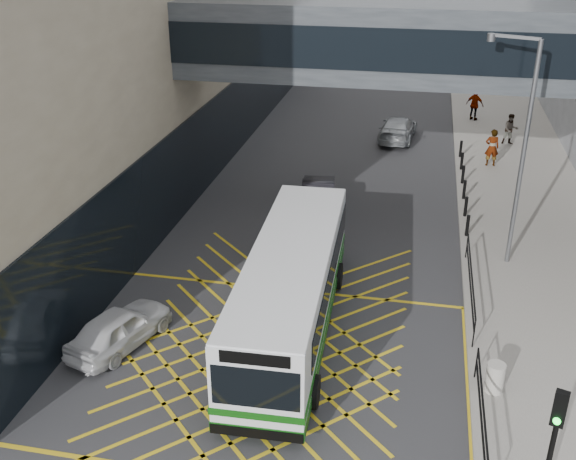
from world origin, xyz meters
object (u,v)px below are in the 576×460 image
Objects in this scene: bus at (291,287)px; pedestrian_b at (511,129)px; car_dark at (318,193)px; pedestrian_c at (475,105)px; car_white at (120,327)px; street_lamp at (520,141)px; car_silver at (398,128)px; traffic_light at (553,442)px; pedestrian_a at (492,148)px; litter_bin at (495,377)px.

bus is 22.44m from pedestrian_b.
bus reaches higher than car_dark.
bus is at bearing 102.51° from pedestrian_c.
car_white is 14.98m from street_lamp.
traffic_light reaches higher than car_silver.
car_silver is at bearing -44.30° from pedestrian_a.
pedestrian_a reaches higher than car_dark.
street_lamp reaches higher than car_white.
car_white is 29.74m from pedestrian_c.
car_dark is at bearing 79.22° from car_silver.
litter_bin is (-0.53, 4.65, -2.02)m from traffic_light.
traffic_light is 12.93m from street_lamp.
car_silver is 2.65× the size of pedestrian_b.
street_lamp is 19.77m from pedestrian_c.
bus is at bearing 152.72° from traffic_light.
litter_bin is at bearing -162.98° from car_white.
litter_bin is at bearing -106.74° from pedestrian_b.
car_dark is 0.95× the size of car_silver.
traffic_light is at bearing 103.70° from car_silver.
car_white is at bearing 179.07° from litter_bin.
pedestrian_b is (8.51, 20.76, -0.56)m from bus.
street_lamp is at bearing 106.38° from traffic_light.
street_lamp is at bearing -106.66° from pedestrian_b.
car_dark is at bearing 91.36° from pedestrian_c.
car_silver reaches higher than litter_bin.
pedestrian_c reaches higher than pedestrian_b.
traffic_light is at bearing 117.18° from pedestrian_c.
pedestrian_a is at bearing -119.06° from pedestrian_b.
pedestrian_b is (1.53, 14.72, -3.85)m from street_lamp.
street_lamp is (7.75, -4.01, 4.20)m from car_dark.
litter_bin is 27.50m from pedestrian_c.
street_lamp is (12.00, 7.90, 4.24)m from car_white.
litter_bin is at bearing 114.42° from traffic_light.
bus reaches higher than litter_bin.
bus is 5.42× the size of pedestrian_c.
street_lamp is at bearing -128.69° from car_white.
pedestrian_c is (7.51, 15.40, 0.46)m from car_dark.
bus is at bearing 161.53° from litter_bin.
litter_bin is (6.12, -2.04, -0.98)m from bus.
car_white reaches higher than litter_bin.
traffic_light reaches higher than pedestrian_c.
pedestrian_b is 0.89× the size of pedestrian_c.
pedestrian_b reaches higher than car_silver.
traffic_light reaches higher than bus.
street_lamp is 4.28× the size of pedestrian_a.
pedestrian_a is at bearing 64.90° from bus.
pedestrian_a is at bearing 86.64° from litter_bin.
pedestrian_c is (-1.76, 4.69, 0.11)m from pedestrian_b.
litter_bin is (3.91, -22.92, -0.12)m from car_silver.
pedestrian_c reaches higher than car_white.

